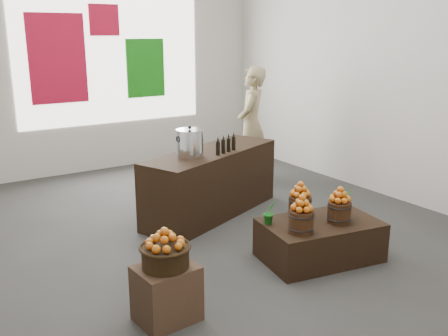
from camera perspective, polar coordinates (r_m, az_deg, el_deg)
ground at (r=5.93m, az=-2.33°, el=-7.62°), size 7.00×7.00×0.00m
back_wall at (r=8.67m, az=-14.69°, el=12.75°), size 6.00×0.04×4.00m
back_opening at (r=8.75m, az=-12.74°, el=12.89°), size 3.20×0.02×2.40m
deco_red_left at (r=8.48m, az=-18.49°, el=11.75°), size 0.90×0.04×1.40m
deco_green_right at (r=8.99m, az=-8.96°, el=11.21°), size 0.70×0.04×1.00m
deco_red_upper at (r=8.71m, az=-13.56°, el=16.13°), size 0.50×0.04×0.50m
crate at (r=4.23m, az=-6.58°, el=-14.05°), size 0.51×0.43×0.48m
wicker_basket at (r=4.09m, az=-6.72°, el=-10.05°), size 0.38×0.38×0.17m
apples_in_basket at (r=4.02m, az=-6.79°, el=-7.89°), size 0.30×0.30×0.16m
display_table at (r=5.36m, az=10.87°, el=-8.07°), size 1.30×0.93×0.41m
apple_bucket_front_left at (r=4.94m, az=8.82°, el=-6.07°), size 0.24×0.24×0.22m
apples_in_bucket_front_left at (r=4.88m, az=8.91°, el=-3.98°), size 0.18×0.18×0.16m
apple_bucket_front_right at (r=5.26m, az=13.02°, el=-4.94°), size 0.24×0.24×0.22m
apples_in_bucket_front_right at (r=5.20m, az=13.14°, el=-2.96°), size 0.18×0.18×0.16m
apple_bucket_rear at (r=5.36m, az=8.66°, el=-4.35°), size 0.24×0.24×0.22m
apples_in_bucket_rear at (r=5.30m, az=8.74°, el=-2.40°), size 0.18×0.18×0.16m
herb_garnish_right at (r=5.51m, az=13.00°, el=-3.63°), size 0.31×0.29×0.29m
herb_garnish_left at (r=5.11m, az=5.22°, el=-5.05°), size 0.15×0.13×0.25m
counter at (r=6.46m, az=-1.44°, el=-1.68°), size 2.18×1.39×0.85m
stock_pot_left at (r=5.98m, az=-3.92°, el=2.73°), size 0.32×0.32×0.32m
oil_cruets at (r=6.20m, az=0.07°, el=2.81°), size 0.30×0.16×0.24m
shopper at (r=7.92m, az=3.16°, el=5.03°), size 0.77×0.77×1.81m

